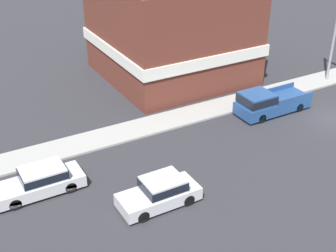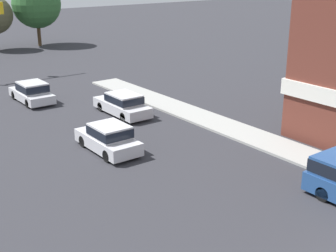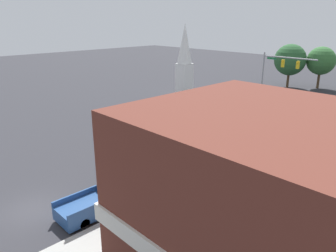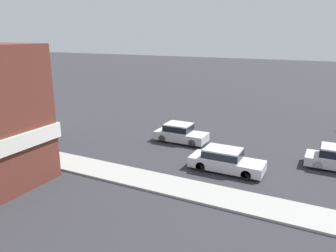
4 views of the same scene
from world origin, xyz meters
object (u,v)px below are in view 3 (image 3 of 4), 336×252
car_oncoming (238,134)px  car_second_ahead (244,114)px  car_lead (174,135)px  pickup_truck_parked (107,196)px

car_oncoming → car_second_ahead: car_second_ahead is taller
car_lead → car_second_ahead: (0.40, 11.97, -0.02)m
car_lead → pickup_truck_parked: (5.44, -11.80, 0.09)m
car_lead → pickup_truck_parked: pickup_truck_parked is taller
car_lead → car_oncoming: car_lead is taller
car_lead → pickup_truck_parked: bearing=-65.2°
pickup_truck_parked → car_oncoming: bearing=94.4°
car_lead → car_second_ahead: size_ratio=0.96×
car_oncoming → pickup_truck_parked: (1.30, -17.00, 0.11)m
car_oncoming → car_second_ahead: (-3.74, 6.77, 0.00)m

